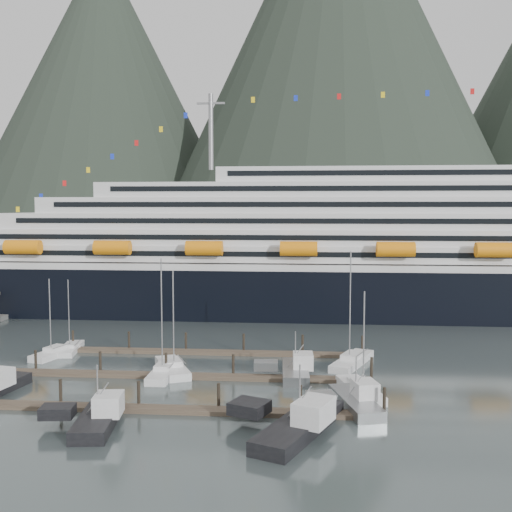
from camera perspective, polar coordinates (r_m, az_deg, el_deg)
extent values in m
plane|color=#4C5A5A|center=(76.78, -3.32, -12.23)|extent=(1600.00, 1600.00, 0.00)
cone|color=#1F2A20|center=(652.72, 7.76, 18.61)|extent=(400.00, 400.00, 420.00)
cone|color=#1F2A20|center=(721.64, -14.25, 14.32)|extent=(340.00, 340.00, 340.00)
cube|color=black|center=(129.80, 11.25, -3.53)|extent=(210.00, 28.00, 12.00)
cube|color=silver|center=(129.05, 11.29, -0.67)|extent=(205.80, 27.44, 1.50)
cube|color=silver|center=(129.49, 13.51, 0.46)|extent=(185.00, 26.00, 3.20)
cube|color=black|center=(116.63, 14.47, 0.07)|extent=(175.75, 0.20, 1.00)
cube|color=silver|center=(129.62, 14.41, 1.87)|extent=(180.00, 25.00, 3.20)
cube|color=black|center=(117.26, 15.42, 1.64)|extent=(171.00, 0.20, 1.00)
cube|color=silver|center=(129.85, 15.31, 3.26)|extent=(172.00, 24.00, 3.20)
cube|color=black|center=(118.02, 16.37, 3.19)|extent=(163.40, 0.20, 1.00)
cube|color=silver|center=(130.20, 16.21, 4.66)|extent=(160.00, 23.00, 3.20)
cube|color=black|center=(118.89, 17.30, 4.72)|extent=(152.00, 0.20, 1.00)
cube|color=silver|center=(130.65, 17.11, 6.00)|extent=(140.00, 22.00, 3.00)
cube|color=black|center=(119.87, 18.23, 6.18)|extent=(133.00, 0.20, 1.00)
cube|color=silver|center=(131.20, 18.00, 7.28)|extent=(95.00, 20.00, 3.00)
cube|color=black|center=(121.44, 19.08, 7.55)|extent=(90.25, 0.20, 1.00)
cylinder|color=gray|center=(130.34, -4.31, 11.70)|extent=(1.00, 1.00, 16.00)
cylinder|color=orange|center=(125.92, -21.31, 0.79)|extent=(7.00, 2.80, 2.80)
cylinder|color=orange|center=(119.07, -13.52, 0.78)|extent=(7.00, 2.80, 2.80)
cylinder|color=orange|center=(114.66, -4.95, 0.75)|extent=(7.00, 2.80, 2.80)
cylinder|color=orange|center=(112.98, 4.08, 0.69)|extent=(7.00, 2.80, 2.80)
cylinder|color=orange|center=(114.15, 13.15, 0.62)|extent=(7.00, 2.80, 2.80)
cylinder|color=orange|center=(118.08, 21.83, 0.54)|extent=(7.00, 2.80, 2.80)
cube|color=#42352A|center=(68.28, -8.86, -14.24)|extent=(48.00, 2.00, 0.50)
cylinder|color=black|center=(72.60, -18.11, -12.30)|extent=(0.36, 0.36, 3.20)
cylinder|color=black|center=(69.67, -11.11, -12.88)|extent=(0.36, 0.36, 3.20)
cylinder|color=black|center=(67.82, -3.58, -13.29)|extent=(0.36, 0.36, 3.20)
cylinder|color=black|center=(67.14, 4.26, -13.49)|extent=(0.36, 0.36, 3.20)
cylinder|color=black|center=(67.66, 12.12, -13.44)|extent=(0.36, 0.36, 3.20)
cube|color=#42352A|center=(80.38, -6.61, -11.29)|extent=(48.00, 2.00, 0.50)
cylinder|color=black|center=(87.61, -20.24, -9.43)|extent=(0.36, 0.36, 3.20)
cylinder|color=black|center=(84.25, -14.61, -9.85)|extent=(0.36, 0.36, 3.20)
cylinder|color=black|center=(81.74, -8.56, -10.20)|extent=(0.36, 0.36, 3.20)
cylinder|color=black|center=(80.17, -2.18, -10.45)|extent=(0.36, 0.36, 3.20)
cylinder|color=black|center=(79.60, 4.37, -10.57)|extent=(0.36, 0.36, 3.20)
cylinder|color=black|center=(80.03, 10.94, -10.56)|extent=(0.36, 0.36, 3.20)
cube|color=#42352A|center=(92.72, -4.99, -9.11)|extent=(48.00, 2.00, 0.50)
cylinder|color=black|center=(99.21, -17.03, -7.70)|extent=(0.36, 0.36, 3.20)
cylinder|color=black|center=(96.25, -12.00, -7.98)|extent=(0.36, 0.36, 3.20)
cylinder|color=black|center=(94.06, -6.70, -8.21)|extent=(0.36, 0.36, 3.20)
cylinder|color=black|center=(92.70, -1.18, -8.37)|extent=(0.36, 0.36, 3.20)
cylinder|color=black|center=(92.20, 4.45, -8.45)|extent=(0.36, 0.36, 3.20)
cylinder|color=black|center=(92.58, 10.09, -8.46)|extent=(0.36, 0.36, 3.20)
cube|color=silver|center=(95.81, -18.59, -8.89)|extent=(4.81, 9.30, 1.39)
cube|color=silver|center=(95.61, -18.60, -8.37)|extent=(2.73, 3.54, 0.79)
cylinder|color=gray|center=(93.91, -19.02, -5.37)|extent=(0.16, 0.16, 10.91)
cube|color=silver|center=(81.98, -8.73, -10.99)|extent=(2.80, 10.46, 1.46)
cube|color=silver|center=(81.72, -8.73, -10.35)|extent=(2.12, 3.67, 0.83)
cylinder|color=gray|center=(79.18, -8.97, -5.56)|extent=(0.17, 0.17, 14.76)
cube|color=silver|center=(83.52, -7.96, -10.69)|extent=(7.01, 10.84, 1.56)
cube|color=silver|center=(83.26, -7.97, -10.00)|extent=(3.56, 4.29, 0.89)
cylinder|color=gray|center=(80.90, -7.87, -5.95)|extent=(0.18, 0.18, 12.91)
cube|color=silver|center=(98.06, -17.20, -8.54)|extent=(3.60, 8.94, 1.22)
cube|color=silver|center=(97.89, -17.21, -8.12)|extent=(2.20, 3.28, 0.70)
cylinder|color=gray|center=(96.08, -17.40, -5.28)|extent=(0.14, 0.14, 10.55)
cube|color=silver|center=(87.28, 9.13, -10.03)|extent=(7.13, 11.80, 1.55)
cube|color=silver|center=(87.03, 9.14, -9.38)|extent=(3.61, 4.60, 0.88)
cylinder|color=gray|center=(84.47, 8.95, -4.72)|extent=(0.18, 0.18, 15.23)
cube|color=silver|center=(74.34, 9.88, -12.66)|extent=(5.42, 10.40, 1.55)
cube|color=silver|center=(74.04, 9.89, -11.90)|extent=(3.07, 3.96, 0.89)
cylinder|color=gray|center=(71.76, 10.23, -7.91)|extent=(0.18, 0.18, 11.54)
cube|color=black|center=(65.45, -14.80, -15.09)|extent=(4.83, 11.10, 1.95)
cube|color=black|center=(66.04, -18.39, -13.88)|extent=(3.59, 2.76, 1.17)
cube|color=silver|center=(64.61, -13.88, -13.56)|extent=(3.12, 3.54, 2.15)
cube|color=black|center=(64.38, -13.89, -12.90)|extent=(2.90, 3.30, 0.49)
cylinder|color=gray|center=(64.34, -14.87, -12.11)|extent=(0.16, 0.16, 4.89)
cube|color=black|center=(61.74, 4.17, -16.18)|extent=(9.36, 15.18, 2.13)
cube|color=black|center=(63.63, -0.63, -14.23)|extent=(4.61, 4.43, 1.28)
cube|color=silver|center=(60.47, 5.51, -14.53)|extent=(4.49, 5.27, 2.34)
cube|color=black|center=(60.20, 5.52, -13.76)|extent=(4.18, 4.92, 0.53)
cylinder|color=gray|center=(60.46, 4.19, -12.72)|extent=(0.17, 0.17, 5.31)
cube|color=gray|center=(69.57, 9.47, -13.79)|extent=(5.73, 11.00, 1.76)
cube|color=gray|center=(68.08, 6.20, -13.24)|extent=(3.48, 3.00, 1.05)
cube|color=silver|center=(69.40, 10.33, -12.40)|extent=(3.18, 3.68, 1.93)
cube|color=black|center=(69.20, 10.33, -11.85)|extent=(2.96, 3.43, 0.44)
cylinder|color=gray|center=(68.63, 9.50, -11.29)|extent=(0.14, 0.14, 4.39)
cube|color=gray|center=(80.62, 3.76, -11.15)|extent=(3.83, 10.34, 1.85)
cube|color=gray|center=(80.30, 0.95, -10.36)|extent=(3.25, 2.39, 1.11)
cube|color=silver|center=(80.19, 4.50, -9.92)|extent=(2.74, 3.18, 2.04)
cube|color=black|center=(80.00, 4.51, -9.41)|extent=(2.54, 2.97, 0.46)
cylinder|color=gray|center=(79.77, 3.77, -8.83)|extent=(0.15, 0.15, 4.63)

